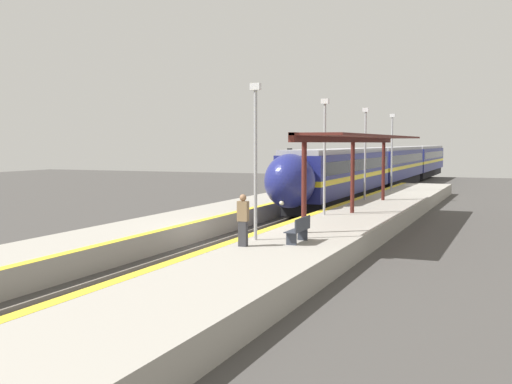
# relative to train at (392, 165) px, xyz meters

# --- Properties ---
(ground_plane) EXTENTS (120.00, 120.00, 0.00)m
(ground_plane) POSITION_rel_train_xyz_m (0.00, -36.60, -2.24)
(ground_plane) COLOR #423F3D
(rail_left) EXTENTS (0.08, 90.00, 0.15)m
(rail_left) POSITION_rel_train_xyz_m (-0.72, -36.60, -2.17)
(rail_left) COLOR slate
(rail_left) RESTS_ON ground_plane
(rail_right) EXTENTS (0.08, 90.00, 0.15)m
(rail_right) POSITION_rel_train_xyz_m (0.72, -36.60, -2.17)
(rail_right) COLOR slate
(rail_right) RESTS_ON ground_plane
(train) EXTENTS (2.73, 60.80, 3.92)m
(train) POSITION_rel_train_xyz_m (0.00, 0.00, 0.00)
(train) COLOR black
(train) RESTS_ON ground_plane
(platform_right) EXTENTS (4.17, 64.00, 0.88)m
(platform_right) POSITION_rel_train_xyz_m (3.80, -36.60, -1.81)
(platform_right) COLOR #9E998E
(platform_right) RESTS_ON ground_plane
(platform_left) EXTENTS (3.35, 64.00, 0.88)m
(platform_left) POSITION_rel_train_xyz_m (-3.39, -36.60, -1.81)
(platform_left) COLOR #9E998E
(platform_left) RESTS_ON ground_plane
(platform_bench) EXTENTS (0.44, 1.59, 0.89)m
(platform_bench) POSITION_rel_train_xyz_m (4.20, -39.66, -0.90)
(platform_bench) COLOR #2D333D
(platform_bench) RESTS_ON platform_right
(person_waiting) EXTENTS (0.36, 0.23, 1.75)m
(person_waiting) POSITION_rel_train_xyz_m (2.71, -41.12, -0.46)
(person_waiting) COLOR #333338
(person_waiting) RESTS_ON platform_right
(railway_signal) EXTENTS (0.28, 0.28, 3.98)m
(railway_signal) POSITION_rel_train_xyz_m (-2.31, -22.29, 0.21)
(railway_signal) COLOR #59595E
(railway_signal) RESTS_ON ground_plane
(lamppost_near) EXTENTS (0.36, 0.20, 5.54)m
(lamppost_near) POSITION_rel_train_xyz_m (2.54, -39.63, 1.79)
(lamppost_near) COLOR #9E9EA3
(lamppost_near) RESTS_ON platform_right
(lamppost_mid) EXTENTS (0.36, 0.20, 5.54)m
(lamppost_mid) POSITION_rel_train_xyz_m (2.54, -31.01, 1.79)
(lamppost_mid) COLOR #9E9EA3
(lamppost_mid) RESTS_ON platform_right
(lamppost_far) EXTENTS (0.36, 0.20, 5.54)m
(lamppost_far) POSITION_rel_train_xyz_m (2.54, -22.40, 1.79)
(lamppost_far) COLOR #9E9EA3
(lamppost_far) RESTS_ON platform_right
(lamppost_farthest) EXTENTS (0.36, 0.20, 5.54)m
(lamppost_farthest) POSITION_rel_train_xyz_m (2.54, -13.79, 1.79)
(lamppost_farthest) COLOR #9E9EA3
(lamppost_farthest) RESTS_ON platform_right
(station_canopy) EXTENTS (2.02, 18.27, 3.83)m
(station_canopy) POSITION_rel_train_xyz_m (4.15, -29.62, 2.21)
(station_canopy) COLOR #511E19
(station_canopy) RESTS_ON platform_right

